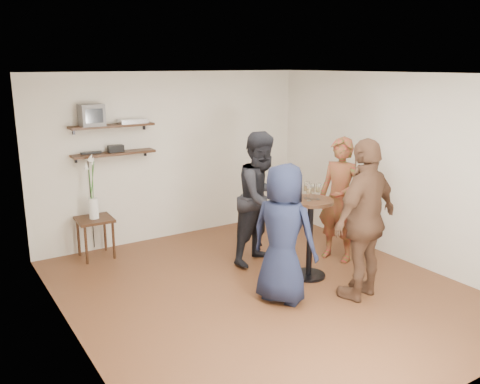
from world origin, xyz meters
The scene contains 18 objects.
room centered at (0.00, 0.00, 1.30)m, with size 4.58×5.08×2.68m.
shelf_upper centered at (-1.00, 2.38, 1.85)m, with size 1.20×0.25×0.04m, color black.
shelf_lower centered at (-1.00, 2.38, 1.45)m, with size 1.20×0.25×0.04m, color black.
crt_monitor centered at (-1.29, 2.38, 2.02)m, with size 0.32×0.30×0.30m, color #59595B.
dvd_deck centered at (-0.70, 2.38, 1.90)m, with size 0.40×0.24×0.06m, color silver.
radio centered at (-0.97, 2.38, 1.52)m, with size 0.22×0.10×0.10m, color black.
power_strip centered at (-1.31, 2.42, 1.48)m, with size 0.30×0.05×0.03m, color black.
side_table centered at (-1.40, 2.20, 0.49)m, with size 0.51×0.51×0.58m.
vase_lilies centered at (-1.40, 2.20, 0.88)m, with size 0.19×0.19×0.95m.
drinks_table centered at (0.74, 0.03, 0.67)m, with size 0.57×0.57×1.04m.
wine_glass_fl centered at (0.68, 0.00, 1.19)m, with size 0.07×0.07×0.21m.
wine_glass_fr centered at (0.81, -0.01, 1.19)m, with size 0.07×0.07×0.21m.
wine_glass_bl centered at (0.72, 0.11, 1.19)m, with size 0.07×0.07×0.22m.
wine_glass_br centered at (0.76, 0.05, 1.18)m, with size 0.06×0.06×0.19m.
person_plaid centered at (1.49, 0.30, 0.87)m, with size 0.64×0.42×1.74m, color #B31426.
person_dark centered at (0.52, 0.80, 0.92)m, with size 0.89×0.70×1.84m, color black.
person_navy centered at (0.03, -0.33, 0.82)m, with size 0.80×0.52×1.64m, color black.
person_brown centered at (0.90, -0.75, 0.95)m, with size 1.12×0.47×1.91m, color #4F3322.
Camera 1 is at (-3.33, -4.71, 2.71)m, focal length 38.00 mm.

